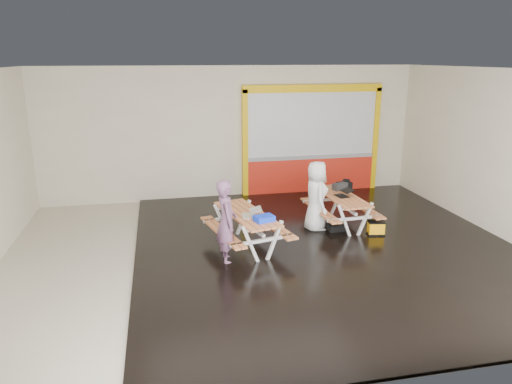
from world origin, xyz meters
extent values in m
cube|color=beige|center=(0.00, 0.00, -0.01)|extent=(10.00, 8.00, 0.01)
cube|color=white|center=(0.00, 0.00, 3.50)|extent=(10.00, 8.00, 0.01)
cube|color=beige|center=(0.00, 4.00, 1.75)|extent=(10.00, 0.01, 3.50)
cube|color=beige|center=(0.00, -4.00, 1.75)|extent=(10.00, 0.01, 3.50)
cube|color=beige|center=(5.00, 0.00, 1.75)|extent=(0.01, 8.00, 3.50)
cube|color=black|center=(1.25, 0.00, 0.03)|extent=(7.50, 7.98, 0.05)
cube|color=red|center=(2.20, 3.93, 0.50)|extent=(3.60, 0.12, 1.00)
cube|color=gray|center=(2.20, 3.93, 1.03)|extent=(3.60, 0.14, 0.10)
cube|color=silver|center=(2.20, 3.94, 1.94)|extent=(3.60, 0.08, 1.72)
cube|color=yellow|center=(0.33, 3.92, 1.45)|extent=(0.14, 0.16, 2.90)
cube|color=yellow|center=(4.07, 3.92, 1.45)|extent=(0.14, 0.16, 2.90)
cube|color=yellow|center=(2.20, 3.92, 2.90)|extent=(3.88, 0.16, 0.20)
cube|color=#D57E47|center=(-0.58, 0.22, 0.74)|extent=(0.56, 1.87, 0.04)
cube|color=#D57E47|center=(-0.45, 0.26, 0.74)|extent=(0.56, 1.87, 0.04)
cube|color=#D57E47|center=(-0.32, 0.29, 0.74)|extent=(0.56, 1.87, 0.04)
cube|color=#D57E47|center=(-0.19, 0.32, 0.74)|extent=(0.56, 1.87, 0.04)
cube|color=#D57E47|center=(-0.06, 0.35, 0.74)|extent=(0.56, 1.87, 0.04)
cube|color=white|center=(-0.39, -0.47, 0.41)|extent=(0.36, 0.14, 0.76)
cube|color=white|center=(0.09, -0.36, 0.41)|extent=(0.36, 0.14, 0.76)
cube|color=white|center=(-0.15, -0.41, 0.45)|extent=(1.28, 0.36, 0.06)
cube|color=white|center=(-0.15, -0.41, 0.70)|extent=(0.64, 0.21, 0.06)
cube|color=white|center=(-0.73, 0.93, 0.41)|extent=(0.36, 0.14, 0.76)
cube|color=white|center=(-0.25, 1.05, 0.41)|extent=(0.36, 0.14, 0.76)
cube|color=white|center=(-0.49, 0.99, 0.45)|extent=(1.28, 0.36, 0.06)
cube|color=white|center=(-0.49, 0.99, 0.70)|extent=(0.64, 0.21, 0.06)
cube|color=white|center=(-0.32, 0.29, 0.55)|extent=(0.42, 1.53, 0.06)
cube|color=#D57E47|center=(-0.89, 0.15, 0.46)|extent=(0.55, 1.87, 0.04)
cube|color=#D57E47|center=(-0.77, 0.18, 0.46)|extent=(0.55, 1.87, 0.04)
cube|color=#D57E47|center=(0.13, 0.39, 0.46)|extent=(0.55, 1.87, 0.04)
cube|color=#D57E47|center=(0.25, 0.42, 0.46)|extent=(0.55, 1.87, 0.04)
cube|color=#D57E47|center=(1.73, 1.11, 0.72)|extent=(0.23, 1.84, 0.04)
cube|color=#D57E47|center=(1.86, 1.12, 0.72)|extent=(0.23, 1.84, 0.04)
cube|color=#D57E47|center=(1.99, 1.12, 0.72)|extent=(0.23, 1.84, 0.04)
cube|color=#D57E47|center=(2.12, 1.13, 0.72)|extent=(0.23, 1.84, 0.04)
cube|color=#D57E47|center=(2.25, 1.14, 0.72)|extent=(0.23, 1.84, 0.04)
cube|color=white|center=(1.79, 0.41, 0.39)|extent=(0.34, 0.08, 0.74)
cube|color=white|center=(2.27, 0.44, 0.39)|extent=(0.34, 0.08, 0.74)
cube|color=white|center=(2.03, 0.43, 0.44)|extent=(1.26, 0.13, 0.06)
cube|color=white|center=(2.03, 0.43, 0.67)|extent=(0.62, 0.09, 0.06)
cube|color=white|center=(1.71, 1.81, 0.39)|extent=(0.34, 0.08, 0.74)
cube|color=white|center=(2.19, 1.83, 0.39)|extent=(0.34, 0.08, 0.74)
cube|color=white|center=(1.95, 1.82, 0.44)|extent=(1.26, 0.13, 0.06)
cube|color=white|center=(1.95, 1.82, 0.67)|extent=(0.62, 0.09, 0.06)
cube|color=white|center=(1.99, 1.12, 0.54)|extent=(0.15, 1.51, 0.06)
cube|color=#D57E47|center=(1.42, 1.09, 0.44)|extent=(0.22, 1.84, 0.04)
cube|color=#D57E47|center=(1.55, 1.10, 0.44)|extent=(0.22, 1.84, 0.04)
cube|color=#D57E47|center=(2.43, 1.15, 0.44)|extent=(0.22, 1.84, 0.04)
cube|color=#D57E47|center=(2.56, 1.16, 0.44)|extent=(0.22, 1.84, 0.04)
imported|color=#764C6C|center=(-0.79, -0.24, 0.80)|extent=(0.38, 0.58, 1.59)
imported|color=white|center=(1.37, 1.04, 0.78)|extent=(0.51, 0.78, 1.57)
cube|color=silver|center=(-0.33, 0.09, 0.77)|extent=(0.27, 0.36, 0.02)
cube|color=silver|center=(-0.18, 0.08, 0.89)|extent=(0.25, 0.36, 0.07)
cube|color=silver|center=(-0.19, 0.08, 0.89)|extent=(0.21, 0.31, 0.05)
cube|color=black|center=(1.97, 1.06, 0.75)|extent=(0.28, 0.35, 0.02)
cube|color=black|center=(2.10, 1.09, 0.86)|extent=(0.26, 0.35, 0.06)
cube|color=silver|center=(2.10, 1.09, 0.86)|extent=(0.22, 0.30, 0.05)
cube|color=#1236E9|center=(-0.08, -0.24, 0.81)|extent=(0.41, 0.34, 0.10)
cube|color=black|center=(2.13, 1.58, 0.82)|extent=(0.39, 0.29, 0.16)
cylinder|color=black|center=(2.13, 1.58, 0.93)|extent=(0.25, 0.12, 0.02)
cube|color=black|center=(2.40, 1.85, 0.64)|extent=(0.28, 0.21, 0.37)
cylinder|color=black|center=(2.40, 1.85, 0.85)|extent=(0.19, 0.19, 0.09)
cube|color=black|center=(1.78, 0.81, 0.12)|extent=(0.40, 0.31, 0.14)
cube|color=black|center=(2.51, 0.38, 0.07)|extent=(0.38, 0.28, 0.03)
cube|color=#F6A30A|center=(2.51, 0.38, 0.20)|extent=(0.36, 0.26, 0.26)
cube|color=black|center=(2.51, 0.38, 0.33)|extent=(0.38, 0.28, 0.03)
camera|label=1|loc=(-1.93, -8.32, 3.72)|focal=33.04mm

